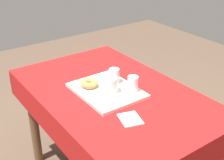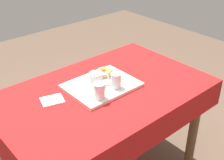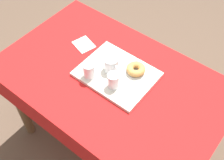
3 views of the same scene
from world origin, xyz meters
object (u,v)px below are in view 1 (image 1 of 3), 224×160
object	(u,v)px
serving_tray	(107,91)
tea_mug_left	(110,85)
sugar_donut_left	(89,83)
dining_table	(113,106)
water_glass_near	(114,77)
water_glass_far	(133,84)
donut_plate_left	(90,87)
paper_napkin	(130,119)

from	to	relation	value
serving_tray	tea_mug_left	world-z (taller)	tea_mug_left
sugar_donut_left	dining_table	bearing A→B (deg)	-131.11
water_glass_near	water_glass_far	world-z (taller)	same
serving_tray	sugar_donut_left	xyz separation A→B (m)	(0.08, 0.07, 0.04)
water_glass_near	donut_plate_left	world-z (taller)	water_glass_near
donut_plate_left	paper_napkin	size ratio (longest dim) A/B	0.91
tea_mug_left	water_glass_near	distance (m)	0.12
serving_tray	water_glass_near	world-z (taller)	water_glass_near
serving_tray	water_glass_far	size ratio (longest dim) A/B	4.51
tea_mug_left	water_glass_near	world-z (taller)	water_glass_near
dining_table	donut_plate_left	bearing A→B (deg)	48.89
tea_mug_left	donut_plate_left	bearing A→B (deg)	30.79
serving_tray	donut_plate_left	world-z (taller)	donut_plate_left
dining_table	water_glass_near	bearing A→B (deg)	-43.23
water_glass_far	donut_plate_left	bearing A→B (deg)	44.59
dining_table	serving_tray	size ratio (longest dim) A/B	3.14
donut_plate_left	paper_napkin	world-z (taller)	donut_plate_left
donut_plate_left	dining_table	bearing A→B (deg)	-131.11
serving_tray	dining_table	bearing A→B (deg)	-109.50
serving_tray	paper_napkin	size ratio (longest dim) A/B	3.34
tea_mug_left	paper_napkin	xyz separation A→B (m)	(-0.27, 0.07, -0.06)
dining_table	tea_mug_left	xyz separation A→B (m)	(-0.03, 0.03, 0.17)
water_glass_near	paper_napkin	world-z (taller)	water_glass_near
serving_tray	sugar_donut_left	bearing A→B (deg)	41.45
serving_tray	tea_mug_left	bearing A→B (deg)	-179.02
dining_table	water_glass_far	bearing A→B (deg)	-140.32
paper_napkin	tea_mug_left	bearing A→B (deg)	-13.78
serving_tray	tea_mug_left	distance (m)	0.06
sugar_donut_left	tea_mug_left	bearing A→B (deg)	-149.21
donut_plate_left	tea_mug_left	bearing A→B (deg)	-149.21
dining_table	sugar_donut_left	size ratio (longest dim) A/B	12.24
dining_table	water_glass_near	distance (m)	0.18
serving_tray	sugar_donut_left	world-z (taller)	sugar_donut_left
donut_plate_left	sugar_donut_left	world-z (taller)	sugar_donut_left
paper_napkin	water_glass_far	bearing A→B (deg)	-41.32
water_glass_near	donut_plate_left	xyz separation A→B (m)	(0.04, 0.15, -0.04)
sugar_donut_left	donut_plate_left	bearing A→B (deg)	180.00
water_glass_far	water_glass_near	bearing A→B (deg)	10.18
dining_table	serving_tray	distance (m)	0.12
water_glass_far	donut_plate_left	world-z (taller)	water_glass_far
water_glass_near	sugar_donut_left	size ratio (longest dim) A/B	0.86
dining_table	water_glass_far	xyz separation A→B (m)	(-0.09, -0.08, 0.17)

